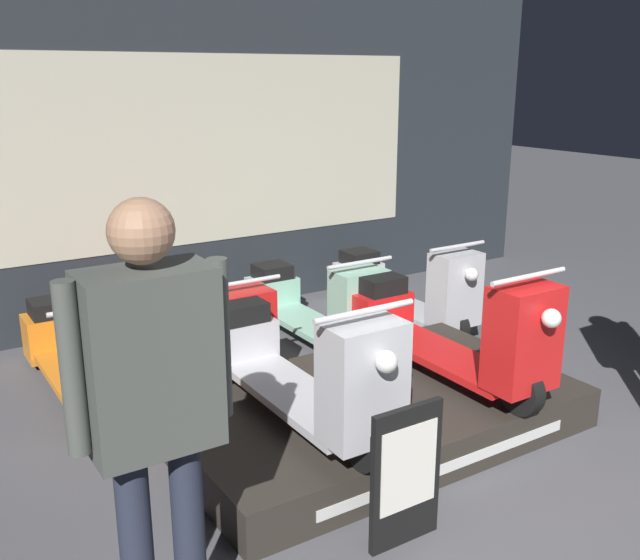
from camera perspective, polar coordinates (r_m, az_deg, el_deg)
name	(u,v)px	position (r m, az deg, el deg)	size (l,w,h in m)	color
ground_plane	(563,531)	(4.02, 18.87, -18.45)	(30.00, 30.00, 0.00)	#4C4C51
shop_wall_back	(210,144)	(6.74, -8.80, 10.67)	(7.85, 0.09, 3.20)	#23282D
display_platform	(371,411)	(4.69, 4.07, -10.40)	(2.57, 1.54, 0.26)	#2D2823
scooter_display_left	(298,367)	(4.16, -1.79, -6.97)	(0.58, 1.81, 0.87)	black
scooter_display_right	(447,330)	(4.81, 10.15, -3.96)	(0.58, 1.81, 0.87)	black
scooter_backrow_0	(77,353)	(5.33, -18.87, -5.57)	(0.58, 1.81, 0.87)	black
scooter_backrow_1	(207,327)	(5.61, -9.04, -3.77)	(0.58, 1.81, 0.87)	black
scooter_backrow_2	(315,306)	(6.05, -0.41, -2.09)	(0.58, 1.81, 0.87)	black
scooter_backrow_3	(406,288)	(6.60, 6.90, -0.63)	(0.58, 1.81, 0.87)	black
person_left_browsing	(153,390)	(2.73, -13.25, -8.58)	(0.64, 0.27, 1.82)	#232838
price_sign_board	(406,475)	(3.57, 6.90, -15.26)	(0.40, 0.04, 0.73)	black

